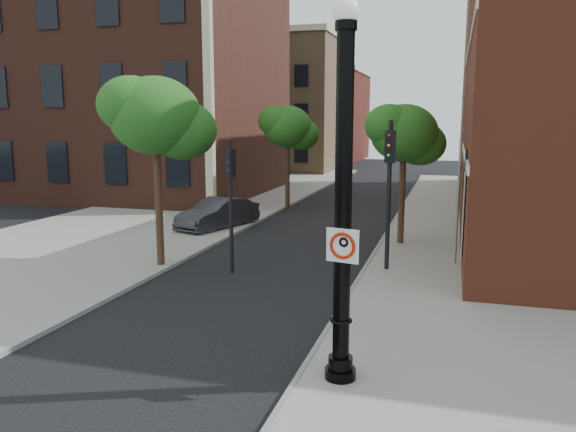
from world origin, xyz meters
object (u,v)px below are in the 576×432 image
(no_parking_sign, at_px, (343,245))
(traffic_signal_left, at_px, (230,184))
(lamppost, at_px, (343,217))
(traffic_signal_right, at_px, (389,171))
(parked_car, at_px, (218,214))

(no_parking_sign, bearing_deg, traffic_signal_left, 136.93)
(lamppost, height_order, traffic_signal_right, lamppost)
(traffic_signal_left, bearing_deg, no_parking_sign, -44.57)
(traffic_signal_right, bearing_deg, traffic_signal_left, 179.28)
(lamppost, bearing_deg, traffic_signal_left, 126.27)
(parked_car, xyz_separation_m, traffic_signal_left, (3.27, -6.47, 2.11))
(no_parking_sign, height_order, traffic_signal_left, traffic_signal_left)
(lamppost, height_order, parked_car, lamppost)
(lamppost, height_order, no_parking_sign, lamppost)
(no_parking_sign, distance_m, traffic_signal_left, 8.20)
(parked_car, bearing_deg, traffic_signal_right, -14.62)
(lamppost, bearing_deg, parked_car, 121.80)
(parked_car, bearing_deg, traffic_signal_left, -45.26)
(lamppost, relative_size, traffic_signal_right, 1.42)
(parked_car, distance_m, traffic_signal_left, 7.55)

